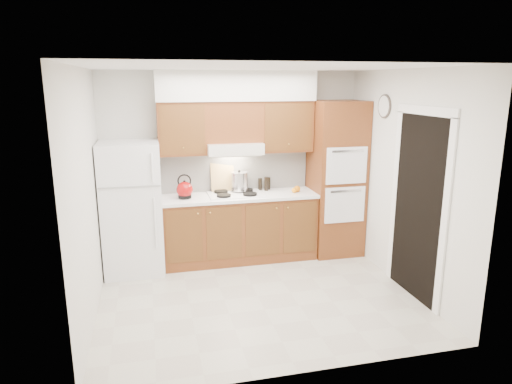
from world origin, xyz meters
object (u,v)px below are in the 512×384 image
fridge (132,208)px  oven_cabinet (336,179)px  kettle (185,190)px  stock_pot (239,181)px

fridge → oven_cabinet: (2.85, 0.03, 0.24)m
oven_cabinet → kettle: oven_cabinet is taller
fridge → oven_cabinet: bearing=0.7°
kettle → oven_cabinet: bearing=-5.0°
fridge → oven_cabinet: size_ratio=0.78×
kettle → stock_pot: size_ratio=0.87×
fridge → kettle: bearing=1.9°
oven_cabinet → stock_pot: size_ratio=8.83×
oven_cabinet → kettle: size_ratio=10.11×
kettle → stock_pot: stock_pot is taller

